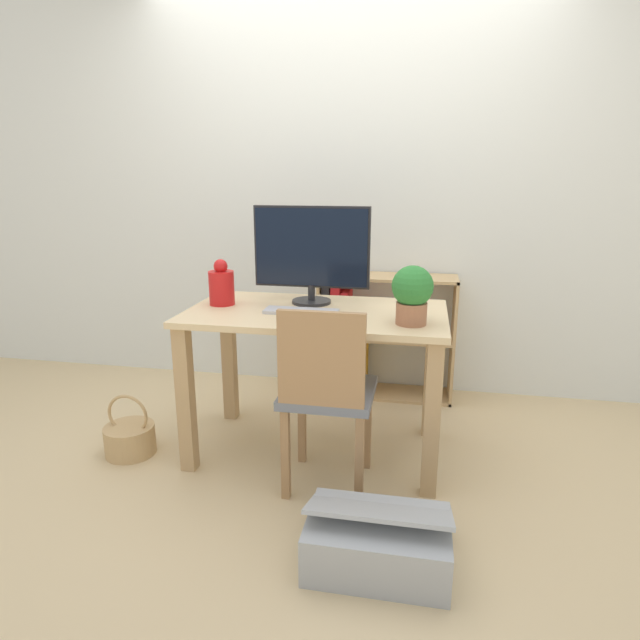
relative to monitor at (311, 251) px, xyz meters
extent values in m
plane|color=#CCB284|center=(0.05, -0.15, -1.02)|extent=(10.00, 10.00, 0.00)
cube|color=silver|center=(0.05, 0.84, 0.28)|extent=(8.00, 0.05, 2.60)
cube|color=#D8BC8C|center=(0.05, -0.15, -0.28)|extent=(1.25, 0.70, 0.03)
cube|color=tan|center=(-0.52, -0.44, -0.66)|extent=(0.07, 0.07, 0.72)
cube|color=tan|center=(0.63, -0.44, -0.66)|extent=(0.07, 0.07, 0.72)
cube|color=tan|center=(-0.52, 0.14, -0.66)|extent=(0.07, 0.07, 0.72)
cube|color=tan|center=(0.63, 0.14, -0.66)|extent=(0.07, 0.07, 0.72)
cylinder|color=#232326|center=(0.00, 0.00, -0.26)|extent=(0.20, 0.20, 0.02)
cylinder|color=#232326|center=(0.00, 0.00, -0.21)|extent=(0.04, 0.04, 0.08)
cube|color=#232326|center=(0.00, 0.00, 0.02)|extent=(0.59, 0.02, 0.41)
cube|color=black|center=(0.00, 0.00, 0.02)|extent=(0.57, 0.03, 0.38)
cube|color=#B2B2B7|center=(-0.01, -0.21, -0.26)|extent=(0.35, 0.12, 0.02)
cylinder|color=red|center=(-0.44, -0.12, -0.18)|extent=(0.13, 0.13, 0.17)
sphere|color=red|center=(-0.44, -0.12, -0.07)|extent=(0.07, 0.07, 0.07)
cylinder|color=#9E6647|center=(0.51, -0.31, -0.22)|extent=(0.14, 0.14, 0.10)
sphere|color=#2D7A33|center=(0.51, -0.31, -0.10)|extent=(0.18, 0.18, 0.18)
cube|color=slate|center=(0.17, -0.43, -0.57)|extent=(0.40, 0.40, 0.04)
cube|color=#9E754C|center=(0.17, -0.62, -0.35)|extent=(0.36, 0.03, 0.40)
cube|color=#9E754C|center=(0.01, -0.59, -0.81)|extent=(0.04, 0.04, 0.43)
cube|color=#9E754C|center=(0.33, -0.59, -0.81)|extent=(0.04, 0.04, 0.43)
cube|color=#9E754C|center=(0.01, -0.27, -0.81)|extent=(0.04, 0.04, 0.43)
cube|color=#9E754C|center=(0.33, -0.27, -0.81)|extent=(0.04, 0.04, 0.43)
cube|color=tan|center=(-0.07, 0.67, -0.63)|extent=(0.02, 0.28, 0.79)
cube|color=tan|center=(0.76, 0.67, -0.63)|extent=(0.02, 0.28, 0.79)
cube|color=tan|center=(0.35, 0.67, -1.01)|extent=(0.85, 0.28, 0.02)
cube|color=tan|center=(0.35, 0.67, -0.25)|extent=(0.85, 0.28, 0.02)
cube|color=tan|center=(0.35, 0.67, -0.63)|extent=(0.82, 0.28, 0.02)
cube|color=beige|center=(-0.02, 0.67, -0.84)|extent=(0.07, 0.24, 0.33)
cube|color=black|center=(0.06, 0.67, -0.87)|extent=(0.07, 0.24, 0.27)
cube|color=beige|center=(0.13, 0.67, -0.88)|extent=(0.05, 0.24, 0.25)
cube|color=orange|center=(0.20, 0.67, -0.85)|extent=(0.05, 0.24, 0.31)
cube|color=black|center=(-0.03, 0.67, -0.46)|extent=(0.05, 0.24, 0.33)
cube|color=red|center=(0.03, 0.67, -0.46)|extent=(0.06, 0.24, 0.33)
cube|color=red|center=(0.09, 0.67, -0.48)|extent=(0.04, 0.24, 0.29)
cylinder|color=tan|center=(-0.88, -0.36, -0.95)|extent=(0.25, 0.25, 0.15)
torus|color=tan|center=(-0.88, -0.36, -0.81)|extent=(0.22, 0.02, 0.22)
cube|color=#999EA3|center=(0.44, -0.95, -0.93)|extent=(0.52, 0.34, 0.19)
cube|color=#999EA3|center=(0.44, -0.88, -0.83)|extent=(0.53, 0.33, 0.13)
camera|label=1|loc=(0.55, -2.62, 0.37)|focal=30.00mm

